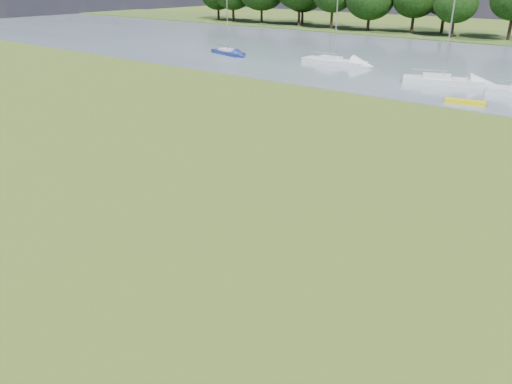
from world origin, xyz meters
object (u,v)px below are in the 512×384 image
Objects in this scene: kayak at (465,102)px; sailboat_3 at (333,60)px; sailboat_2 at (442,79)px; sailboat_0 at (228,51)px.

sailboat_3 is (-17.63, 10.08, 0.30)m from kayak.
kayak is 0.38× the size of sailboat_2.
kayak is 0.31× the size of sailboat_3.
sailboat_3 is (-13.49, 3.67, -0.04)m from sailboat_2.
kayak is 32.59m from sailboat_0.
sailboat_0 is 0.72× the size of sailboat_3.
sailboat_2 reaches higher than sailboat_0.
sailboat_2 reaches higher than kayak.
sailboat_0 is 14.09m from sailboat_3.
sailboat_2 is 13.98m from sailboat_3.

